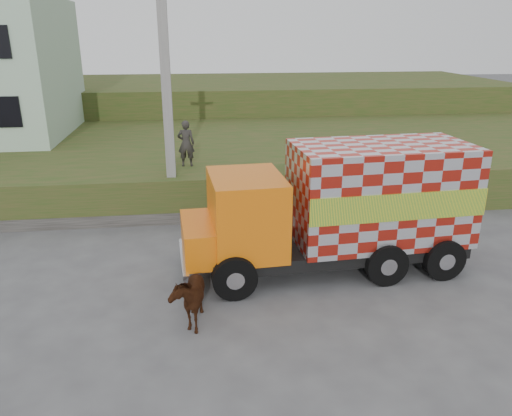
{
  "coord_description": "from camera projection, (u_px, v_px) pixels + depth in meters",
  "views": [
    {
      "loc": [
        -0.21,
        -11.69,
        6.09
      ],
      "look_at": [
        1.48,
        1.66,
        1.3
      ],
      "focal_mm": 35.0,
      "sensor_mm": 36.0,
      "label": 1
    }
  ],
  "objects": [
    {
      "name": "cargo_truck",
      "position": [
        342.0,
        207.0,
        13.06
      ],
      "size": [
        7.68,
        3.03,
        3.36
      ],
      "rotation": [
        0.0,
        0.0,
        0.06
      ],
      "color": "black",
      "rests_on": "ground"
    },
    {
      "name": "ground",
      "position": [
        208.0,
        278.0,
        12.99
      ],
      "size": [
        120.0,
        120.0,
        0.0
      ],
      "primitive_type": "plane",
      "color": "#474749",
      "rests_on": "ground"
    },
    {
      "name": "retaining_strip",
      "position": [
        143.0,
        218.0,
        16.61
      ],
      "size": [
        16.0,
        0.5,
        0.4
      ],
      "primitive_type": "cube",
      "color": "#595651",
      "rests_on": "ground"
    },
    {
      "name": "utility_pole",
      "position": [
        167.0,
        98.0,
        15.81
      ],
      "size": [
        1.2,
        0.3,
        8.0
      ],
      "color": "gray",
      "rests_on": "ground"
    },
    {
      "name": "pedestrian",
      "position": [
        186.0,
        143.0,
        17.68
      ],
      "size": [
        0.63,
        0.45,
        1.64
      ],
      "primitive_type": "imported",
      "rotation": [
        0.0,
        0.0,
        3.05
      ],
      "color": "#32302C",
      "rests_on": "embankment"
    },
    {
      "name": "cow",
      "position": [
        188.0,
        296.0,
        10.87
      ],
      "size": [
        0.81,
        1.57,
        1.28
      ],
      "primitive_type": "imported",
      "rotation": [
        0.0,
        0.0,
        -0.08
      ],
      "color": "black",
      "rests_on": "ground"
    },
    {
      "name": "embankment",
      "position": [
        199.0,
        159.0,
        22.09
      ],
      "size": [
        40.0,
        12.0,
        1.5
      ],
      "primitive_type": "cube",
      "color": "#2A4818",
      "rests_on": "ground"
    },
    {
      "name": "embankment_far",
      "position": [
        196.0,
        104.0,
        33.05
      ],
      "size": [
        40.0,
        12.0,
        3.0
      ],
      "primitive_type": "cube",
      "color": "#2A4818",
      "rests_on": "ground"
    }
  ]
}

